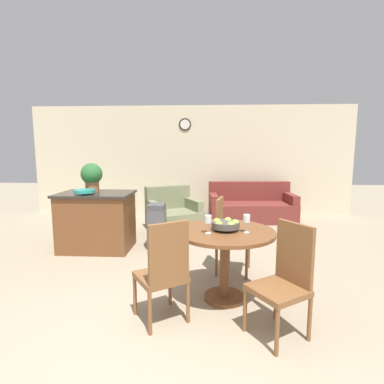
# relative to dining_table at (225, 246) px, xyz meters

# --- Properties ---
(ground_plane) EXTENTS (24.00, 24.00, 0.00)m
(ground_plane) POSITION_rel_dining_table_xyz_m (-0.64, -0.98, -0.60)
(ground_plane) COLOR gray
(wall_back) EXTENTS (8.00, 0.09, 2.70)m
(wall_back) POSITION_rel_dining_table_xyz_m (-0.64, 4.46, 0.75)
(wall_back) COLOR beige
(wall_back) RESTS_ON ground_plane
(dining_table) EXTENTS (1.06, 1.06, 0.77)m
(dining_table) POSITION_rel_dining_table_xyz_m (0.00, 0.00, 0.00)
(dining_table) COLOR brown
(dining_table) RESTS_ON ground_plane
(dining_chair_near_left) EXTENTS (0.58, 0.58, 0.99)m
(dining_chair_near_left) POSITION_rel_dining_table_xyz_m (-0.59, -0.49, -0.07)
(dining_chair_near_left) COLOR brown
(dining_chair_near_left) RESTS_ON ground_plane
(dining_chair_near_right) EXTENTS (0.58, 0.58, 0.99)m
(dining_chair_near_right) POSITION_rel_dining_table_xyz_m (0.49, -0.59, -0.07)
(dining_chair_near_right) COLOR brown
(dining_chair_near_right) RESTS_ON ground_plane
(dining_chair_far_side) EXTENTS (0.50, 0.50, 0.99)m
(dining_chair_far_side) POSITION_rel_dining_table_xyz_m (0.07, 0.76, -0.07)
(dining_chair_far_side) COLOR brown
(dining_chair_far_side) RESTS_ON ground_plane
(fruit_bowl) EXTENTS (0.30, 0.30, 0.12)m
(fruit_bowl) POSITION_rel_dining_table_xyz_m (0.00, -0.00, 0.24)
(fruit_bowl) COLOR #4C4742
(fruit_bowl) RESTS_ON dining_table
(wine_glass_left) EXTENTS (0.07, 0.07, 0.19)m
(wine_glass_left) POSITION_rel_dining_table_xyz_m (-0.19, -0.12, 0.32)
(wine_glass_left) COLOR silver
(wine_glass_left) RESTS_ON dining_table
(wine_glass_right) EXTENTS (0.07, 0.07, 0.19)m
(wine_glass_right) POSITION_rel_dining_table_xyz_m (0.21, -0.07, 0.32)
(wine_glass_right) COLOR silver
(wine_glass_right) RESTS_ON dining_table
(kitchen_island) EXTENTS (1.16, 0.80, 0.94)m
(kitchen_island) POSITION_rel_dining_table_xyz_m (-2.00, 1.56, -0.13)
(kitchen_island) COLOR brown
(kitchen_island) RESTS_ON ground_plane
(teal_bowl) EXTENTS (0.32, 0.32, 0.07)m
(teal_bowl) POSITION_rel_dining_table_xyz_m (-2.10, 1.38, 0.39)
(teal_bowl) COLOR teal
(teal_bowl) RESTS_ON kitchen_island
(potted_plant) EXTENTS (0.35, 0.35, 0.46)m
(potted_plant) POSITION_rel_dining_table_xyz_m (-2.12, 1.75, 0.60)
(potted_plant) COLOR #A36642
(potted_plant) RESTS_ON kitchen_island
(trash_bin) EXTENTS (0.28, 0.31, 0.73)m
(trash_bin) POSITION_rel_dining_table_xyz_m (-1.03, 1.70, -0.23)
(trash_bin) COLOR #56565B
(trash_bin) RESTS_ON ground_plane
(couch) EXTENTS (1.97, 1.03, 0.87)m
(couch) POSITION_rel_dining_table_xyz_m (0.81, 3.74, -0.30)
(couch) COLOR maroon
(couch) RESTS_ON ground_plane
(armchair) EXTENTS (1.24, 1.21, 0.87)m
(armchair) POSITION_rel_dining_table_xyz_m (-0.90, 2.81, -0.30)
(armchair) COLOR #7A7F5B
(armchair) RESTS_ON ground_plane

